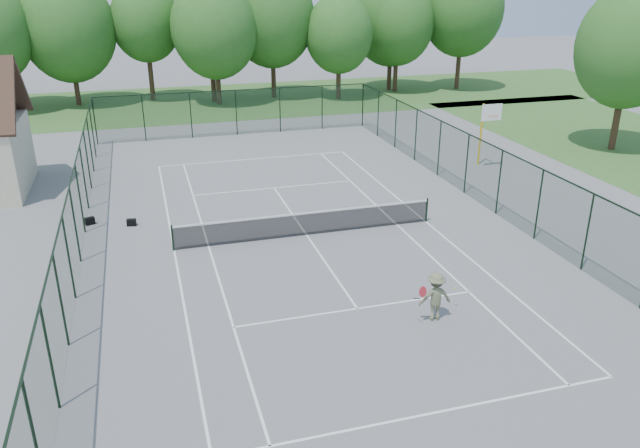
{
  "coord_description": "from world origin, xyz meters",
  "views": [
    {
      "loc": [
        -6.24,
        -23.33,
        10.4
      ],
      "look_at": [
        0.0,
        -2.0,
        1.3
      ],
      "focal_mm": 35.0,
      "sensor_mm": 36.0,
      "label": 1
    }
  ],
  "objects_px": {
    "basketball_goal": "(487,122)",
    "tennis_net": "(307,223)",
    "sports_bag_a": "(90,221)",
    "tennis_player": "(435,297)"
  },
  "relations": [
    {
      "from": "basketball_goal",
      "to": "tennis_net",
      "type": "bearing_deg",
      "value": -151.18
    },
    {
      "from": "sports_bag_a",
      "to": "tennis_player",
      "type": "distance_m",
      "value": 15.94
    },
    {
      "from": "tennis_net",
      "to": "tennis_player",
      "type": "bearing_deg",
      "value": -74.47
    },
    {
      "from": "tennis_net",
      "to": "sports_bag_a",
      "type": "bearing_deg",
      "value": 156.46
    },
    {
      "from": "tennis_net",
      "to": "basketball_goal",
      "type": "bearing_deg",
      "value": 28.82
    },
    {
      "from": "sports_bag_a",
      "to": "tennis_player",
      "type": "height_order",
      "value": "tennis_player"
    },
    {
      "from": "tennis_net",
      "to": "tennis_player",
      "type": "xyz_separation_m",
      "value": [
        2.14,
        -7.69,
        0.24
      ]
    },
    {
      "from": "basketball_goal",
      "to": "sports_bag_a",
      "type": "xyz_separation_m",
      "value": [
        -20.97,
        -2.83,
        -2.41
      ]
    },
    {
      "from": "tennis_net",
      "to": "basketball_goal",
      "type": "xyz_separation_m",
      "value": [
        12.14,
        6.68,
        1.99
      ]
    },
    {
      "from": "tennis_net",
      "to": "tennis_player",
      "type": "distance_m",
      "value": 7.99
    }
  ]
}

